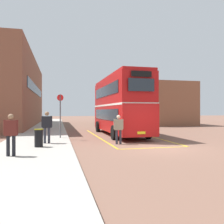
{
  "coord_description": "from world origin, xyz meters",
  "views": [
    {
      "loc": [
        -5.23,
        -11.72,
        1.98
      ],
      "look_at": [
        -0.12,
        10.56,
        1.89
      ],
      "focal_mm": 37.86,
      "sensor_mm": 36.0,
      "label": 1
    }
  ],
  "objects": [
    {
      "name": "bus_stop_sign",
      "position": [
        -5.08,
        4.88,
        1.91
      ],
      "size": [
        0.44,
        0.09,
        2.98
      ],
      "color": "#4C4C51",
      "rests_on": "sidewalk_left"
    },
    {
      "name": "depot_building_right",
      "position": [
        9.27,
        23.62,
        2.97
      ],
      "size": [
        7.62,
        15.32,
        5.93
      ],
      "color": "brown",
      "rests_on": "ground"
    },
    {
      "name": "brick_building_left",
      "position": [
        -11.36,
        21.35,
        4.38
      ],
      "size": [
        6.58,
        24.78,
        8.76
      ],
      "color": "brown",
      "rests_on": "ground"
    },
    {
      "name": "bay_marking_yellow",
      "position": [
        -0.24,
        5.32,
        0.0
      ],
      "size": [
        4.27,
        12.36,
        0.01
      ],
      "color": "gold",
      "rests_on": "ground"
    },
    {
      "name": "litter_bin",
      "position": [
        -6.19,
        0.88,
        0.6
      ],
      "size": [
        0.45,
        0.45,
        0.92
      ],
      "color": "black",
      "rests_on": "sidewalk_left"
    },
    {
      "name": "ground_plane",
      "position": [
        0.0,
        14.4,
        0.0
      ],
      "size": [
        135.6,
        135.6,
        0.0
      ],
      "primitive_type": "plane",
      "color": "brown"
    },
    {
      "name": "pedestrian_waiting_near",
      "position": [
        -5.85,
        2.22,
        1.2
      ],
      "size": [
        0.59,
        0.31,
        1.81
      ],
      "color": "#2D2D38",
      "rests_on": "sidewalk_left"
    },
    {
      "name": "pedestrian_boarding",
      "position": [
        -1.71,
        1.89,
        1.01
      ],
      "size": [
        0.57,
        0.32,
        1.74
      ],
      "color": "#2D2D38",
      "rests_on": "ground"
    },
    {
      "name": "sidewalk_left",
      "position": [
        -6.5,
        16.8,
        0.07
      ],
      "size": [
        4.0,
        57.6,
        0.14
      ],
      "primitive_type": "cube",
      "color": "#A39E93",
      "rests_on": "ground"
    },
    {
      "name": "double_decker_bus",
      "position": [
        -0.25,
        7.23,
        2.51
      ],
      "size": [
        2.86,
        10.36,
        4.75
      ],
      "color": "black",
      "rests_on": "ground"
    },
    {
      "name": "pedestrian_waiting_far",
      "position": [
        -7.1,
        -1.45,
        1.14
      ],
      "size": [
        0.58,
        0.26,
        1.72
      ],
      "color": "black",
      "rests_on": "sidewalk_left"
    },
    {
      "name": "single_deck_bus",
      "position": [
        2.87,
        22.68,
        1.64
      ],
      "size": [
        3.06,
        9.44,
        3.02
      ],
      "color": "black",
      "rests_on": "ground"
    }
  ]
}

